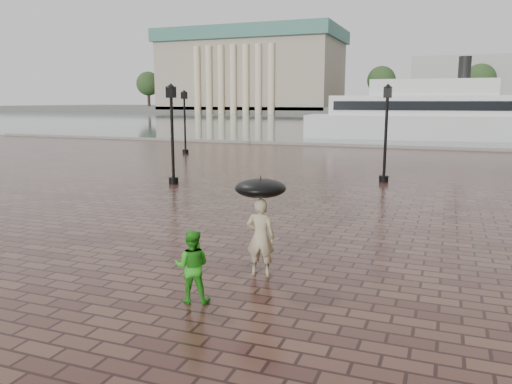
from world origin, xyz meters
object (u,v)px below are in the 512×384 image
at_px(street_lamps, 238,128).
at_px(adult_pedestrian, 260,237).
at_px(child_pedestrian, 192,266).
at_px(ferry_near, 430,115).

height_order(street_lamps, adult_pedestrian, street_lamps).
distance_m(child_pedestrian, ferry_near, 45.18).
bearing_deg(adult_pedestrian, street_lamps, -74.16).
bearing_deg(street_lamps, ferry_near, 72.25).
distance_m(street_lamps, ferry_near, 29.23).
xyz_separation_m(street_lamps, child_pedestrian, (6.34, -17.23, -1.62)).
height_order(adult_pedestrian, ferry_near, ferry_near).
distance_m(street_lamps, child_pedestrian, 18.43).
relative_size(child_pedestrian, ferry_near, 0.06).
xyz_separation_m(street_lamps, adult_pedestrian, (7.03, -15.37, -1.47)).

